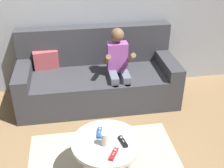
# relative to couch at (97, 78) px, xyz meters

# --- Properties ---
(couch) EXTENTS (1.97, 0.80, 0.90)m
(couch) POSITION_rel_couch_xyz_m (0.00, 0.00, 0.00)
(couch) COLOR #38383D
(couch) RESTS_ON ground
(person_seated_on_couch) EXTENTS (0.34, 0.42, 0.99)m
(person_seated_on_couch) POSITION_rel_couch_xyz_m (0.24, -0.19, 0.26)
(person_seated_on_couch) COLOR slate
(person_seated_on_couch) RESTS_ON ground
(coffee_table) EXTENTS (0.61, 0.61, 0.41)m
(coffee_table) POSITION_rel_couch_xyz_m (-0.06, -1.32, 0.04)
(coffee_table) COLOR beige
(coffee_table) RESTS_ON ground
(game_remote_red_near_edge) EXTENTS (0.10, 0.14, 0.03)m
(game_remote_red_near_edge) POSITION_rel_couch_xyz_m (-0.03, -1.50, 0.11)
(game_remote_red_near_edge) COLOR red
(game_remote_red_near_edge) RESTS_ON coffee_table
(game_remote_blue_center) EXTENTS (0.06, 0.14, 0.03)m
(game_remote_blue_center) POSITION_rel_couch_xyz_m (-0.11, -1.22, 0.11)
(game_remote_blue_center) COLOR blue
(game_remote_blue_center) RESTS_ON coffee_table
(game_remote_black_far_corner) EXTENTS (0.06, 0.14, 0.03)m
(game_remote_black_far_corner) POSITION_rel_couch_xyz_m (0.07, -1.37, 0.11)
(game_remote_black_far_corner) COLOR black
(game_remote_black_far_corner) RESTS_ON coffee_table
(soda_can) EXTENTS (0.07, 0.07, 0.12)m
(soda_can) POSITION_rel_couch_xyz_m (-0.08, -1.37, 0.16)
(soda_can) COLOR silver
(soda_can) RESTS_ON coffee_table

